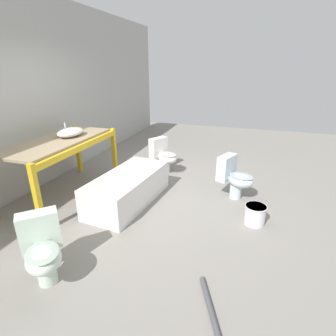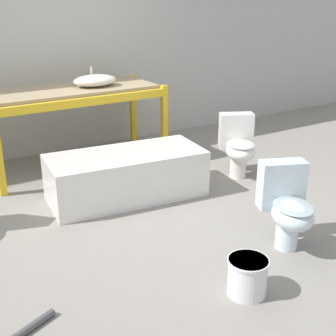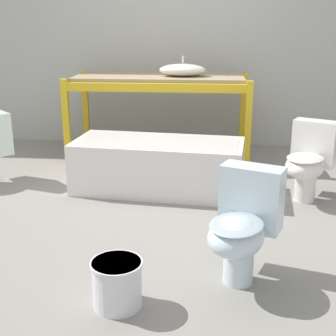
{
  "view_description": "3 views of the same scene",
  "coord_description": "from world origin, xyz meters",
  "px_view_note": "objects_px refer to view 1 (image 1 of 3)",
  "views": [
    {
      "loc": [
        -3.36,
        -1.53,
        2.05
      ],
      "look_at": [
        0.02,
        -0.43,
        0.65
      ],
      "focal_mm": 28.0,
      "sensor_mm": 36.0,
      "label": 1
    },
    {
      "loc": [
        -1.95,
        -3.79,
        2.02
      ],
      "look_at": [
        0.03,
        -0.53,
        0.56
      ],
      "focal_mm": 50.0,
      "sensor_mm": 36.0,
      "label": 2
    },
    {
      "loc": [
        0.46,
        -3.97,
        1.55
      ],
      "look_at": [
        0.16,
        -0.59,
        0.48
      ],
      "focal_mm": 50.0,
      "sensor_mm": 36.0,
      "label": 3
    }
  ],
  "objects_px": {
    "toilet_extra": "(235,176)",
    "sink_basin": "(71,132)",
    "toilet_far": "(42,249)",
    "bathtub_main": "(128,186)",
    "toilet_near": "(164,155)",
    "bucket_white": "(255,214)"
  },
  "relations": [
    {
      "from": "bucket_white",
      "to": "toilet_near",
      "type": "bearing_deg",
      "value": 52.48
    },
    {
      "from": "toilet_extra",
      "to": "sink_basin",
      "type": "bearing_deg",
      "value": 123.65
    },
    {
      "from": "toilet_extra",
      "to": "bucket_white",
      "type": "distance_m",
      "value": 0.83
    },
    {
      "from": "toilet_near",
      "to": "toilet_far",
      "type": "xyz_separation_m",
      "value": [
        -3.1,
        0.19,
        0.0
      ]
    },
    {
      "from": "sink_basin",
      "to": "toilet_near",
      "type": "height_order",
      "value": "sink_basin"
    },
    {
      "from": "bucket_white",
      "to": "toilet_extra",
      "type": "bearing_deg",
      "value": 26.6
    },
    {
      "from": "bathtub_main",
      "to": "toilet_near",
      "type": "distance_m",
      "value": 1.37
    },
    {
      "from": "bathtub_main",
      "to": "toilet_extra",
      "type": "xyz_separation_m",
      "value": [
        0.69,
        -1.57,
        0.1
      ]
    },
    {
      "from": "bathtub_main",
      "to": "toilet_near",
      "type": "bearing_deg",
      "value": 0.7
    },
    {
      "from": "sink_basin",
      "to": "toilet_extra",
      "type": "relative_size",
      "value": 0.74
    },
    {
      "from": "bathtub_main",
      "to": "toilet_far",
      "type": "relative_size",
      "value": 2.35
    },
    {
      "from": "toilet_far",
      "to": "bathtub_main",
      "type": "bearing_deg",
      "value": 42.93
    },
    {
      "from": "sink_basin",
      "to": "toilet_extra",
      "type": "bearing_deg",
      "value": -78.75
    },
    {
      "from": "toilet_extra",
      "to": "bucket_white",
      "type": "height_order",
      "value": "toilet_extra"
    },
    {
      "from": "sink_basin",
      "to": "toilet_extra",
      "type": "xyz_separation_m",
      "value": [
        0.53,
        -2.65,
        -0.65
      ]
    },
    {
      "from": "sink_basin",
      "to": "toilet_extra",
      "type": "height_order",
      "value": "sink_basin"
    },
    {
      "from": "toilet_near",
      "to": "toilet_far",
      "type": "distance_m",
      "value": 3.11
    },
    {
      "from": "bathtub_main",
      "to": "toilet_far",
      "type": "distance_m",
      "value": 1.75
    },
    {
      "from": "bathtub_main",
      "to": "toilet_extra",
      "type": "relative_size",
      "value": 2.35
    },
    {
      "from": "bathtub_main",
      "to": "toilet_near",
      "type": "xyz_separation_m",
      "value": [
        1.36,
        -0.12,
        0.1
      ]
    },
    {
      "from": "bathtub_main",
      "to": "toilet_extra",
      "type": "height_order",
      "value": "toilet_extra"
    },
    {
      "from": "bathtub_main",
      "to": "sink_basin",
      "type": "bearing_deg",
      "value": 87.55
    }
  ]
}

